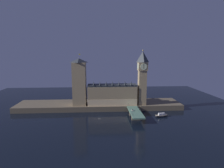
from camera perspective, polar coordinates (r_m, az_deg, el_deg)
ground_plane at (r=223.17m, az=-3.88°, el=-9.94°), size 400.00×400.00×0.00m
embankment at (r=259.39m, az=-3.84°, el=-6.40°), size 220.00×42.00×6.81m
parliament_hall at (r=246.22m, az=0.05°, el=-3.20°), size 63.49×17.69×32.17m
clock_tower at (r=245.03m, az=9.23°, el=2.39°), size 12.18×12.29×71.33m
victoria_tower at (r=244.95m, az=-9.91°, el=0.63°), size 17.12×17.12×66.55m
bridge at (r=220.29m, az=7.10°, el=-8.76°), size 13.05×46.00×7.34m
car_northbound_lead at (r=221.71m, az=6.24°, el=-7.94°), size 1.90×4.62×1.31m
pedestrian_near_rail at (r=207.77m, az=6.12°, el=-9.05°), size 0.38×0.38×1.64m
pedestrian_mid_walk at (r=224.55m, az=8.36°, el=-7.67°), size 0.38×0.38×1.78m
street_lamp_near at (r=203.66m, az=6.18°, el=-8.53°), size 1.34×0.60×6.22m
street_lamp_mid at (r=219.69m, az=8.72°, el=-7.19°), size 1.34×0.60×6.67m
street_lamp_far at (r=231.46m, az=4.95°, el=-6.28°), size 1.34×0.60×6.58m
boat_downstream at (r=229.43m, az=14.84°, el=-9.25°), size 17.18×6.81×4.60m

